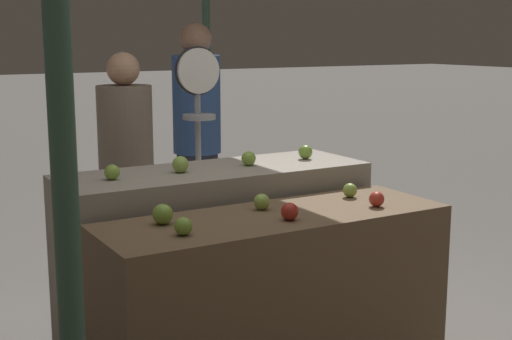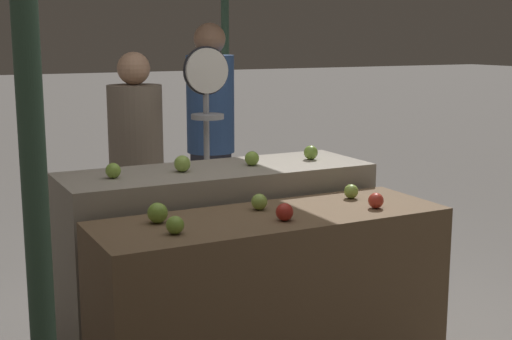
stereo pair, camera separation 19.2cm
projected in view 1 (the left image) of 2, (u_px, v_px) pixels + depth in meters
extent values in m
cylinder|color=#33513D|center=(64.00, 173.00, 1.86)|extent=(0.07, 0.07, 2.60)
cylinder|color=#33513D|center=(207.00, 77.00, 6.28)|extent=(0.07, 0.07, 2.60)
cube|color=brown|center=(275.00, 305.00, 3.30)|extent=(1.63, 0.55, 0.86)
cube|color=gray|center=(216.00, 258.00, 3.79)|extent=(1.63, 0.55, 0.97)
sphere|color=#7AA338|center=(183.00, 226.00, 2.88)|extent=(0.08, 0.08, 0.08)
sphere|color=#AD281E|center=(289.00, 212.00, 3.11)|extent=(0.08, 0.08, 0.08)
sphere|color=red|center=(377.00, 199.00, 3.36)|extent=(0.07, 0.07, 0.07)
sphere|color=#7AA338|center=(163.00, 214.00, 3.04)|extent=(0.09, 0.09, 0.09)
sphere|color=#8EB247|center=(262.00, 202.00, 3.30)|extent=(0.08, 0.08, 0.08)
sphere|color=#8EB247|center=(350.00, 190.00, 3.56)|extent=(0.07, 0.07, 0.07)
sphere|color=#84AD3D|center=(112.00, 172.00, 3.41)|extent=(0.08, 0.08, 0.08)
sphere|color=#8EB247|center=(180.00, 164.00, 3.59)|extent=(0.08, 0.08, 0.08)
sphere|color=#84AD3D|center=(249.00, 158.00, 3.79)|extent=(0.08, 0.08, 0.08)
sphere|color=#7AA338|center=(305.00, 152.00, 3.99)|extent=(0.08, 0.08, 0.08)
cylinder|color=#99999E|center=(199.00, 186.00, 4.41)|extent=(0.04, 0.04, 1.47)
cylinder|color=black|center=(197.00, 71.00, 4.27)|extent=(0.29, 0.01, 0.29)
cylinder|color=silver|center=(198.00, 71.00, 4.26)|extent=(0.27, 0.02, 0.27)
cylinder|color=#99999E|center=(199.00, 105.00, 4.30)|extent=(0.01, 0.01, 0.14)
cylinder|color=#99999E|center=(199.00, 117.00, 4.31)|extent=(0.20, 0.20, 0.03)
cube|color=#2D2D38|center=(129.00, 241.00, 4.57)|extent=(0.27, 0.18, 0.72)
cylinder|color=#756656|center=(125.00, 136.00, 4.44)|extent=(0.37, 0.37, 0.63)
sphere|color=tan|center=(123.00, 69.00, 4.36)|extent=(0.20, 0.20, 0.20)
cube|color=#2D2D38|center=(198.00, 206.00, 5.31)|extent=(0.29, 0.21, 0.81)
cylinder|color=#2D4C84|center=(197.00, 104.00, 5.17)|extent=(0.42, 0.42, 0.71)
sphere|color=#936B51|center=(196.00, 39.00, 5.08)|extent=(0.23, 0.23, 0.23)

